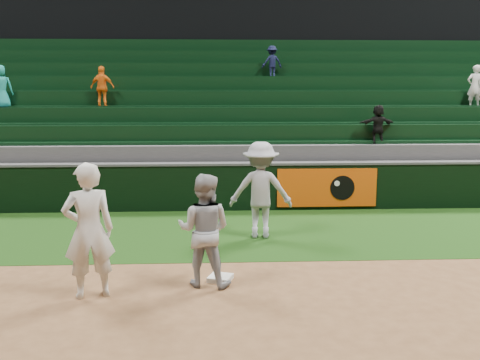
# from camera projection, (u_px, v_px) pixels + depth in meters

# --- Properties ---
(ground) EXTENTS (70.00, 70.00, 0.00)m
(ground) POSITION_uv_depth(u_px,v_px,m) (210.00, 281.00, 8.93)
(ground) COLOR brown
(ground) RESTS_ON ground
(foul_grass) EXTENTS (36.00, 4.20, 0.01)m
(foul_grass) POSITION_uv_depth(u_px,v_px,m) (211.00, 232.00, 11.88)
(foul_grass) COLOR black
(foul_grass) RESTS_ON ground
(upper_deck) EXTENTS (40.00, 12.00, 12.00)m
(upper_deck) POSITION_uv_depth(u_px,v_px,m) (212.00, 26.00, 25.05)
(upper_deck) COLOR black
(upper_deck) RESTS_ON ground
(first_base) EXTENTS (0.46, 0.46, 0.08)m
(first_base) POSITION_uv_depth(u_px,v_px,m) (220.00, 278.00, 8.94)
(first_base) COLOR white
(first_base) RESTS_ON ground
(first_baseman) EXTENTS (0.88, 0.71, 2.10)m
(first_baseman) POSITION_uv_depth(u_px,v_px,m) (89.00, 231.00, 8.09)
(first_baseman) COLOR silver
(first_baseman) RESTS_ON ground
(baserunner) EXTENTS (1.04, 0.90, 1.84)m
(baserunner) POSITION_uv_depth(u_px,v_px,m) (204.00, 230.00, 8.60)
(baserunner) COLOR #9FA2A9
(baserunner) RESTS_ON ground
(base_coach) EXTENTS (1.39, 0.89, 2.05)m
(base_coach) POSITION_uv_depth(u_px,v_px,m) (261.00, 190.00, 11.31)
(base_coach) COLOR #9FA0AC
(base_coach) RESTS_ON foul_grass
(field_wall) EXTENTS (36.00, 0.45, 1.25)m
(field_wall) POSITION_uv_depth(u_px,v_px,m) (213.00, 186.00, 13.94)
(field_wall) COLOR black
(field_wall) RESTS_ON ground
(stadium_seating) EXTENTS (36.00, 5.95, 5.19)m
(stadium_seating) POSITION_uv_depth(u_px,v_px,m) (212.00, 133.00, 17.46)
(stadium_seating) COLOR #3E3E40
(stadium_seating) RESTS_ON ground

